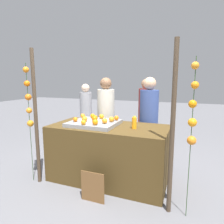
{
  "coord_description": "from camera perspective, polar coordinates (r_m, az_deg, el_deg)",
  "views": [
    {
      "loc": [
        1.17,
        -2.84,
        1.63
      ],
      "look_at": [
        0.0,
        0.15,
        1.1
      ],
      "focal_mm": 31.65,
      "sensor_mm": 36.0,
      "label": 1
    }
  ],
  "objects": [
    {
      "name": "orange_2",
      "position": [
        3.21,
        -10.55,
        -2.15
      ],
      "size": [
        0.07,
        0.07,
        0.07
      ],
      "primitive_type": "sphere",
      "color": "orange",
      "rests_on": "orange_tray"
    },
    {
      "name": "vendor_left",
      "position": [
        3.93,
        -1.74,
        -3.19
      ],
      "size": [
        0.33,
        0.33,
        1.67
      ],
      "color": "beige",
      "rests_on": "ground_plane"
    },
    {
      "name": "orange_1",
      "position": [
        3.39,
        -3.06,
        -1.32
      ],
      "size": [
        0.08,
        0.08,
        0.08
      ],
      "primitive_type": "sphere",
      "color": "orange",
      "rests_on": "orange_tray"
    },
    {
      "name": "orange_7",
      "position": [
        3.2,
        -5.03,
        -1.89
      ],
      "size": [
        0.09,
        0.09,
        0.09
      ],
      "primitive_type": "sphere",
      "color": "orange",
      "rests_on": "orange_tray"
    },
    {
      "name": "orange_6",
      "position": [
        2.94,
        -4.88,
        -2.95
      ],
      "size": [
        0.09,
        0.09,
        0.09
      ],
      "primitive_type": "sphere",
      "color": "orange",
      "rests_on": "orange_tray"
    },
    {
      "name": "orange_3",
      "position": [
        3.52,
        -8.48,
        -1.07
      ],
      "size": [
        0.08,
        0.08,
        0.08
      ],
      "primitive_type": "sphere",
      "color": "orange",
      "rests_on": "orange_tray"
    },
    {
      "name": "chalkboard_sign",
      "position": [
        2.84,
        -5.55,
        -20.83
      ],
      "size": [
        0.34,
        0.03,
        0.43
      ],
      "color": "brown",
      "rests_on": "ground_plane"
    },
    {
      "name": "orange_5",
      "position": [
        3.2,
        -7.91,
        -1.99
      ],
      "size": [
        0.09,
        0.09,
        0.09
      ],
      "primitive_type": "sphere",
      "color": "orange",
      "rests_on": "orange_tray"
    },
    {
      "name": "juice_bottle",
      "position": [
        2.97,
        6.44,
        -3.12
      ],
      "size": [
        0.07,
        0.07,
        0.19
      ],
      "color": "orange",
      "rests_on": "stall_counter"
    },
    {
      "name": "crowd_person_1",
      "position": [
        5.12,
        -7.5,
        -1.1
      ],
      "size": [
        0.31,
        0.31,
        1.53
      ],
      "color": "#99999E",
      "rests_on": "ground_plane"
    },
    {
      "name": "stall_counter",
      "position": [
        3.29,
        -0.97,
        -11.68
      ],
      "size": [
        1.86,
        0.9,
        0.9
      ],
      "primitive_type": "cube",
      "color": "#4C3819",
      "rests_on": "ground_plane"
    },
    {
      "name": "orange_9",
      "position": [
        3.31,
        -4.85,
        -1.64
      ],
      "size": [
        0.08,
        0.08,
        0.08
      ],
      "primitive_type": "sphere",
      "color": "orange",
      "rests_on": "orange_tray"
    },
    {
      "name": "orange_11",
      "position": [
        2.97,
        -8.24,
        -2.99
      ],
      "size": [
        0.07,
        0.07,
        0.07
      ],
      "primitive_type": "sphere",
      "color": "orange",
      "rests_on": "orange_tray"
    },
    {
      "name": "ground_plane",
      "position": [
        3.47,
        -0.95,
        -18.65
      ],
      "size": [
        24.0,
        24.0,
        0.0
      ],
      "primitive_type": "plane",
      "color": "slate"
    },
    {
      "name": "garland_strand_left",
      "position": [
        3.3,
        -23.0,
        3.27
      ],
      "size": [
        0.11,
        0.11,
        1.88
      ],
      "color": "#2D4C23",
      "rests_on": "ground_plane"
    },
    {
      "name": "orange_0",
      "position": [
        3.27,
        1.29,
        -1.75
      ],
      "size": [
        0.08,
        0.08,
        0.08
      ],
      "primitive_type": "sphere",
      "color": "orange",
      "rests_on": "orange_tray"
    },
    {
      "name": "crowd_person_0",
      "position": [
        4.81,
        9.53,
        -1.15
      ],
      "size": [
        0.33,
        0.33,
        1.65
      ],
      "color": "maroon",
      "rests_on": "ground_plane"
    },
    {
      "name": "orange_10",
      "position": [
        3.48,
        -5.65,
        -1.12
      ],
      "size": [
        0.08,
        0.08,
        0.08
      ],
      "primitive_type": "sphere",
      "color": "orange",
      "rests_on": "orange_tray"
    },
    {
      "name": "orange_8",
      "position": [
        3.03,
        -2.13,
        -2.59
      ],
      "size": [
        0.08,
        0.08,
        0.08
      ],
      "primitive_type": "sphere",
      "color": "orange",
      "rests_on": "orange_tray"
    },
    {
      "name": "canopy_post_left",
      "position": [
        3.26,
        -21.14,
        -1.67
      ],
      "size": [
        0.06,
        0.06,
        2.09
      ],
      "primitive_type": "cylinder",
      "color": "#473828",
      "rests_on": "ground_plane"
    },
    {
      "name": "orange_tray",
      "position": [
        3.22,
        -5.18,
        -3.21
      ],
      "size": [
        0.75,
        0.68,
        0.06
      ],
      "primitive_type": "cube",
      "color": "gray",
      "rests_on": "stall_counter"
    },
    {
      "name": "vendor_right",
      "position": [
        3.7,
        10.5,
        -4.11
      ],
      "size": [
        0.34,
        0.34,
        1.68
      ],
      "color": "#384C8C",
      "rests_on": "ground_plane"
    },
    {
      "name": "garland_strand_right",
      "position": [
        2.35,
        22.33,
        0.13
      ],
      "size": [
        0.11,
        0.1,
        1.88
      ],
      "color": "#2D4C23",
      "rests_on": "ground_plane"
    },
    {
      "name": "canopy_post_right",
      "position": [
        2.42,
        17.05,
        -5.06
      ],
      "size": [
        0.06,
        0.06,
        2.09
      ],
      "primitive_type": "cylinder",
      "color": "#473828",
      "rests_on": "ground_plane"
    },
    {
      "name": "orange_4",
      "position": [
        3.14,
        -0.12,
        -2.14
      ],
      "size": [
        0.09,
        0.09,
        0.09
      ],
      "primitive_type": "sphere",
      "color": "orange",
      "rests_on": "orange_tray"
    }
  ]
}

